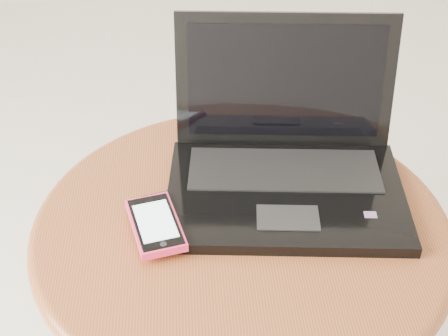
{
  "coord_description": "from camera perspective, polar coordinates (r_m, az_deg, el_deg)",
  "views": [
    {
      "loc": [
        -0.08,
        -0.76,
        1.12
      ],
      "look_at": [
        -0.02,
        0.0,
        0.55
      ],
      "focal_mm": 52.66,
      "sensor_mm": 36.0,
      "label": 1
    }
  ],
  "objects": [
    {
      "name": "laptop",
      "position": [
        1.01,
        5.34,
        0.66
      ],
      "size": [
        0.38,
        0.32,
        0.23
      ],
      "color": "black",
      "rests_on": "table"
    },
    {
      "name": "table",
      "position": [
        1.03,
        1.45,
        -8.87
      ],
      "size": [
        0.61,
        0.61,
        0.49
      ],
      "color": "#522411",
      "rests_on": "ground"
    },
    {
      "name": "phone_pink",
      "position": [
        0.93,
        -5.96,
        -4.91
      ],
      "size": [
        0.09,
        0.13,
        0.01
      ],
      "color": "#F83064",
      "rests_on": "phone_black"
    },
    {
      "name": "phone_black",
      "position": [
        0.95,
        -5.42,
        -4.63
      ],
      "size": [
        0.1,
        0.13,
        0.01
      ],
      "color": "black",
      "rests_on": "table"
    }
  ]
}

